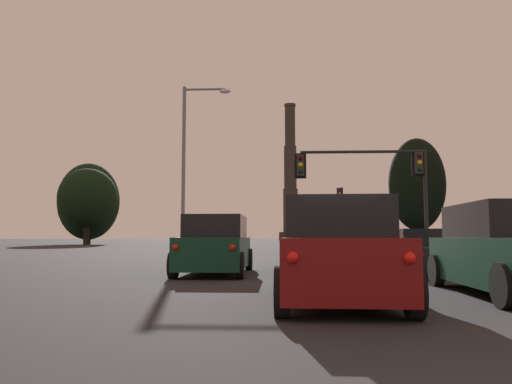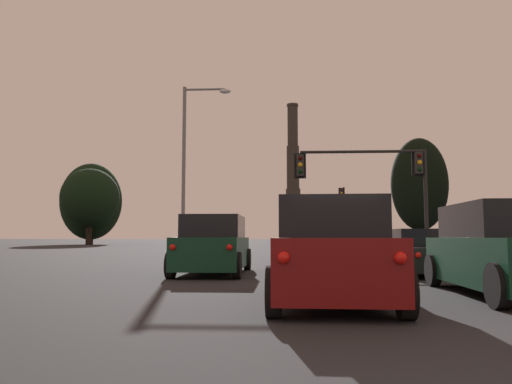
{
  "view_description": "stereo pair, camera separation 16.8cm",
  "coord_description": "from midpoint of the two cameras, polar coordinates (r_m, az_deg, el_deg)",
  "views": [
    {
      "loc": [
        -1.33,
        -1.6,
        1.17
      ],
      "look_at": [
        -2.58,
        24.62,
        3.55
      ],
      "focal_mm": 35.0,
      "sensor_mm": 36.0,
      "label": 1
    },
    {
      "loc": [
        -1.17,
        -1.59,
        1.17
      ],
      "look_at": [
        -2.58,
        24.62,
        3.55
      ],
      "focal_mm": 35.0,
      "sensor_mm": 36.0,
      "label": 2
    }
  ],
  "objects": [
    {
      "name": "smokestack",
      "position": [
        169.75,
        3.92,
        0.66
      ],
      "size": [
        7.88,
        7.88,
        46.83
      ],
      "color": "#2B2722",
      "rests_on": "ground_plane"
    },
    {
      "name": "sedan_right_lane_front",
      "position": [
        16.77,
        18.19,
        -6.64
      ],
      "size": [
        2.02,
        4.72,
        1.43
      ],
      "rotation": [
        0.0,
        0.0,
        0.01
      ],
      "color": "black",
      "rests_on": "ground_plane"
    },
    {
      "name": "traffic_light_overhead_right",
      "position": [
        24.67,
        13.73,
        1.92
      ],
      "size": [
        6.44,
        0.5,
        5.38
      ],
      "color": "black",
      "rests_on": "ground_plane"
    },
    {
      "name": "suv_center_lane_second",
      "position": [
        9.33,
        8.6,
        -6.8
      ],
      "size": [
        2.24,
        4.96,
        1.86
      ],
      "rotation": [
        0.0,
        0.0,
        -0.03
      ],
      "color": "maroon",
      "rests_on": "ground_plane"
    },
    {
      "name": "traffic_light_far_right",
      "position": [
        55.93,
        9.64,
        -1.83
      ],
      "size": [
        0.78,
        0.5,
        6.69
      ],
      "color": "black",
      "rests_on": "ground_plane"
    },
    {
      "name": "suv_right_lane_second",
      "position": [
        11.31,
        26.67,
        -6.02
      ],
      "size": [
        2.21,
        4.94,
        1.86
      ],
      "rotation": [
        0.0,
        0.0,
        -0.02
      ],
      "color": "#0F3823",
      "rests_on": "ground_plane"
    },
    {
      "name": "street_lamp",
      "position": [
        27.96,
        -7.71,
        4.28
      ],
      "size": [
        2.71,
        0.36,
        9.57
      ],
      "color": "slate",
      "rests_on": "ground_plane"
    },
    {
      "name": "treeline_right_mid",
      "position": [
        80.07,
        17.86,
        0.85
      ],
      "size": [
        8.53,
        7.68,
        16.33
      ],
      "color": "black",
      "rests_on": "ground_plane"
    },
    {
      "name": "suv_left_lane_front",
      "position": [
        16.12,
        -4.91,
        -6.13
      ],
      "size": [
        2.12,
        4.91,
        1.86
      ],
      "rotation": [
        0.0,
        0.0,
        -0.0
      ],
      "color": "#0F3823",
      "rests_on": "ground_plane"
    },
    {
      "name": "treeline_far_left",
      "position": [
        78.94,
        -18.76,
        -0.64
      ],
      "size": [
        8.78,
        7.9,
        11.45
      ],
      "color": "black",
      "rests_on": "ground_plane"
    },
    {
      "name": "treeline_center_right",
      "position": [
        83.44,
        -18.64,
        -1.02
      ],
      "size": [
        9.64,
        8.67,
        12.9
      ],
      "color": "black",
      "rests_on": "ground_plane"
    }
  ]
}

